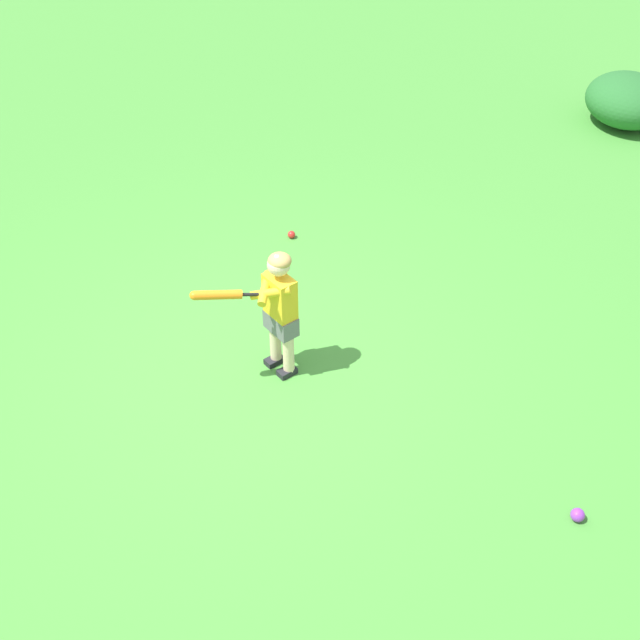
# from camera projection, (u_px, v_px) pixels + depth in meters

# --- Properties ---
(ground_plane) EXTENTS (40.00, 40.00, 0.00)m
(ground_plane) POSITION_uv_depth(u_px,v_px,m) (253.00, 377.00, 6.21)
(ground_plane) COLOR #479338
(child_batter) EXTENTS (0.33, 0.78, 1.08)m
(child_batter) POSITION_uv_depth(u_px,v_px,m) (276.00, 304.00, 5.88)
(child_batter) COLOR #232328
(child_batter) RESTS_ON ground
(play_ball_center_lawn) EXTENTS (0.07, 0.07, 0.07)m
(play_ball_center_lawn) POSITION_uv_depth(u_px,v_px,m) (291.00, 235.00, 7.75)
(play_ball_center_lawn) COLOR red
(play_ball_center_lawn) RESTS_ON ground
(play_ball_midfield) EXTENTS (0.09, 0.09, 0.09)m
(play_ball_midfield) POSITION_uv_depth(u_px,v_px,m) (578.00, 515.00, 5.13)
(play_ball_midfield) COLOR purple
(play_ball_midfield) RESTS_ON ground
(shrub_left_background) EXTENTS (1.10, 0.98, 0.61)m
(shrub_left_background) POSITION_uv_depth(u_px,v_px,m) (628.00, 100.00, 9.59)
(shrub_left_background) COLOR #286B2D
(shrub_left_background) RESTS_ON ground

